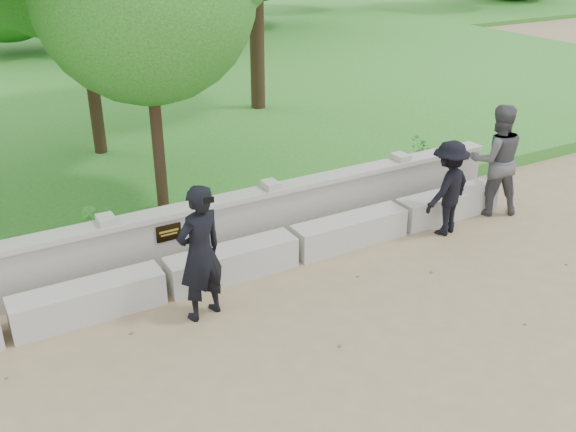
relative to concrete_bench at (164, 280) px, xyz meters
name	(u,v)px	position (x,y,z in m)	size (l,w,h in m)	color
ground	(225,373)	(0.00, -1.90, -0.22)	(80.00, 80.00, 0.00)	#8E7B57
lawn	(16,94)	(0.00, 12.10, -0.10)	(40.00, 22.00, 0.25)	#216C1E
concrete_bench	(164,280)	(0.00, 0.00, 0.00)	(11.90, 0.45, 0.45)	#A6A49D
parapet_wall	(146,244)	(0.00, 0.70, 0.24)	(12.50, 0.35, 0.90)	#9C9B94
man_main	(200,253)	(0.26, -0.70, 0.67)	(0.74, 0.68, 1.79)	black
visitor_left	(496,160)	(5.80, -0.19, 0.72)	(1.14, 1.04, 1.89)	#44454A
visitor_mid	(448,188)	(4.56, -0.42, 0.54)	(1.11, 0.82, 1.54)	black
shrub_b	(92,224)	(-0.51, 1.63, 0.28)	(0.28, 0.23, 0.51)	#398C2F
shrub_c	(422,150)	(5.92, 1.75, 0.28)	(0.47, 0.40, 0.52)	#398C2F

